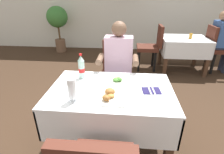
# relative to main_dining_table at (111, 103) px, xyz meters

# --- Properties ---
(main_dining_table) EXTENTS (1.20, 0.79, 0.72)m
(main_dining_table) POSITION_rel_main_dining_table_xyz_m (0.00, 0.00, 0.00)
(main_dining_table) COLOR white
(main_dining_table) RESTS_ON ground
(chair_far_diner_seat) EXTENTS (0.44, 0.50, 0.97)m
(chair_far_diner_seat) POSITION_rel_main_dining_table_xyz_m (0.00, 0.79, 0.00)
(chair_far_diner_seat) COLOR #4C2319
(chair_far_diner_seat) RESTS_ON ground
(seated_diner_far) EXTENTS (0.50, 0.46, 1.26)m
(seated_diner_far) POSITION_rel_main_dining_table_xyz_m (0.03, 0.68, 0.16)
(seated_diner_far) COLOR #282D42
(seated_diner_far) RESTS_ON ground
(plate_near_camera) EXTENTS (0.25, 0.25, 0.07)m
(plate_near_camera) POSITION_rel_main_dining_table_xyz_m (0.01, -0.17, 0.19)
(plate_near_camera) COLOR white
(plate_near_camera) RESTS_ON main_dining_table
(plate_far_diner) EXTENTS (0.22, 0.22, 0.06)m
(plate_far_diner) POSITION_rel_main_dining_table_xyz_m (0.05, 0.15, 0.19)
(plate_far_diner) COLOR white
(plate_far_diner) RESTS_ON main_dining_table
(beer_glass_left) EXTENTS (0.07, 0.07, 0.21)m
(beer_glass_left) POSITION_rel_main_dining_table_xyz_m (-0.31, -0.24, 0.28)
(beer_glass_left) COLOR white
(beer_glass_left) RESTS_ON main_dining_table
(cola_bottle_primary) EXTENTS (0.07, 0.07, 0.28)m
(cola_bottle_primary) POSITION_rel_main_dining_table_xyz_m (-0.34, 0.22, 0.29)
(cola_bottle_primary) COLOR silver
(cola_bottle_primary) RESTS_ON main_dining_table
(napkin_cutlery_set) EXTENTS (0.18, 0.19, 0.01)m
(napkin_cutlery_set) POSITION_rel_main_dining_table_xyz_m (0.39, -0.01, 0.17)
(napkin_cutlery_set) COLOR #231E4C
(napkin_cutlery_set) RESTS_ON main_dining_table
(background_dining_table) EXTENTS (0.93, 0.77, 0.72)m
(background_dining_table) POSITION_rel_main_dining_table_xyz_m (1.34, 2.29, -0.02)
(background_dining_table) COLOR white
(background_dining_table) RESTS_ON ground
(background_chair_left) EXTENTS (0.50, 0.44, 0.97)m
(background_chair_left) POSITION_rel_main_dining_table_xyz_m (0.67, 2.29, 0.00)
(background_chair_left) COLOR #4C2319
(background_chair_left) RESTS_ON ground
(background_chair_right) EXTENTS (0.50, 0.44, 0.97)m
(background_chair_right) POSITION_rel_main_dining_table_xyz_m (2.02, 2.29, 0.00)
(background_chair_right) COLOR #4C2319
(background_chair_right) RESTS_ON ground
(background_patron) EXTENTS (0.46, 0.50, 1.26)m
(background_patron) POSITION_rel_main_dining_table_xyz_m (2.07, 2.29, 0.16)
(background_patron) COLOR #282D42
(background_patron) RESTS_ON ground
(background_table_tumbler) EXTENTS (0.06, 0.06, 0.11)m
(background_table_tumbler) POSITION_rel_main_dining_table_xyz_m (1.42, 2.22, 0.22)
(background_table_tumbler) COLOR #C68928
(background_table_tumbler) RESTS_ON background_dining_table
(potted_plant_corner) EXTENTS (0.57, 0.57, 1.26)m
(potted_plant_corner) POSITION_rel_main_dining_table_xyz_m (-1.81, 3.40, 0.32)
(potted_plant_corner) COLOR brown
(potted_plant_corner) RESTS_ON ground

